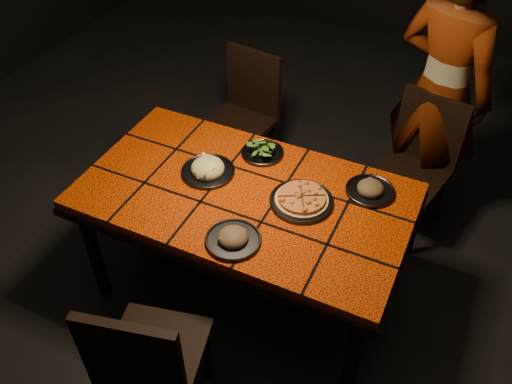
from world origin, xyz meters
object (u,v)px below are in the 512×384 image
at_px(plate_pasta, 208,169).
at_px(plate_pizza, 302,200).
at_px(diner, 440,91).
at_px(dining_table, 245,204).
at_px(chair_near, 147,358).
at_px(chair_far_left, 246,109).
at_px(chair_far_right, 418,158).

bearing_deg(plate_pasta, plate_pizza, -0.18).
xyz_separation_m(diner, plate_pizza, (-0.41, -1.11, -0.09)).
bearing_deg(dining_table, plate_pasta, 167.08).
xyz_separation_m(chair_near, diner, (0.72, 2.02, 0.34)).
xyz_separation_m(dining_table, plate_pizza, (0.28, 0.05, 0.10)).
distance_m(dining_table, chair_far_left, 1.10).
distance_m(dining_table, diner, 1.36).
relative_size(dining_table, plate_pasta, 5.93).
height_order(dining_table, chair_far_right, chair_far_right).
bearing_deg(chair_far_right, diner, 99.33).
relative_size(chair_far_left, chair_far_right, 1.00).
distance_m(chair_far_right, plate_pasta, 1.30).
relative_size(chair_far_right, plate_pasta, 3.26).
bearing_deg(chair_near, plate_pasta, -90.65).
relative_size(dining_table, chair_far_left, 1.82).
height_order(chair_far_right, plate_pizza, chair_far_right).
xyz_separation_m(chair_far_right, diner, (0.01, 0.21, 0.34)).
distance_m(chair_far_left, chair_far_right, 1.16).
height_order(chair_far_left, chair_far_right, same).
relative_size(diner, plate_pizza, 4.94).
bearing_deg(plate_pasta, chair_far_left, 104.92).
height_order(dining_table, chair_near, chair_near).
height_order(chair_near, plate_pizza, chair_near).
relative_size(dining_table, chair_near, 1.79).
bearing_deg(plate_pizza, chair_far_left, 129.19).
bearing_deg(diner, dining_table, 81.35).
relative_size(chair_far_right, plate_pizza, 2.58).
bearing_deg(plate_pizza, chair_near, -108.71).
height_order(chair_near, chair_far_right, chair_near).
distance_m(chair_near, plate_pasta, 0.97).
height_order(chair_far_right, diner, diner).
bearing_deg(dining_table, chair_far_right, 54.37).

